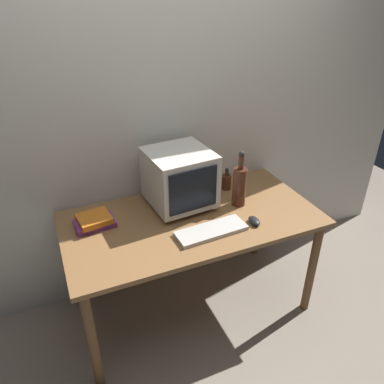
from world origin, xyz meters
name	(u,v)px	position (x,y,z in m)	size (l,w,h in m)	color
ground_plane	(192,305)	(0.00, 0.00, 0.00)	(6.00, 6.00, 0.00)	gray
back_wall	(164,117)	(0.00, 0.46, 1.25)	(4.00, 0.08, 2.50)	silver
desk	(192,229)	(0.00, 0.00, 0.66)	(1.56, 0.79, 0.75)	olive
crt_monitor	(180,178)	(-0.01, 0.17, 0.94)	(0.41, 0.42, 0.37)	beige
keyboard	(211,231)	(0.04, -0.19, 0.76)	(0.42, 0.15, 0.02)	beige
computer_mouse	(254,221)	(0.32, -0.21, 0.77)	(0.06, 0.10, 0.04)	black
bottle_tall	(240,185)	(0.34, 0.02, 0.89)	(0.09, 0.09, 0.37)	#472314
bottle_short	(226,181)	(0.36, 0.24, 0.81)	(0.06, 0.06, 0.16)	#472314
book_stack	(95,221)	(-0.56, 0.15, 0.78)	(0.24, 0.19, 0.07)	#843893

